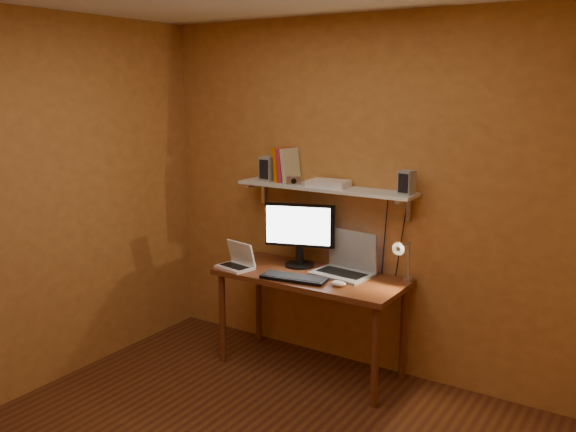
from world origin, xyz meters
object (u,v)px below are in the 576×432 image
Objects in this scene: netbook at (238,261)px; speaker_left at (268,169)px; laptop at (346,263)px; shelf_camera at (294,181)px; mouse at (338,284)px; router at (329,183)px; desk at (310,285)px; keyboard at (294,278)px; monitor at (300,231)px; desk_lamp at (403,256)px; wall_shelf at (324,188)px; speaker_right at (407,182)px.

speaker_left reaches higher than netbook.
shelf_camera is at bearing -168.43° from laptop.
mouse is 0.75m from router.
desk is 0.20m from keyboard.
monitor is 0.44m from router.
laptop reaches higher than mouse.
desk is 3.73× the size of desk_lamp.
keyboard is 1.62× the size of router.
desk_lamp is at bearing -19.19° from monitor.
laptop is at bearing -10.31° from router.
mouse reaches higher than desk.
speaker_left reaches higher than keyboard.
wall_shelf reaches higher than netbook.
laptop is 0.82m from netbook.
speaker_right is at bearing -14.80° from monitor.
desk is 0.96m from speaker_left.
desk_lamp is 0.77m from router.
desk_lamp is (0.69, 0.30, 0.20)m from keyboard.
wall_shelf is 7.34× the size of speaker_left.
laptop is at bearing -15.53° from monitor.
mouse is 0.86m from shelf_camera.
speaker_left reaches higher than mouse.
laptop is 0.60m from router.
mouse is at bearing -17.14° from speaker_left.
shelf_camera reaches higher than netbook.
mouse reaches higher than keyboard.
netbook is 1.02× the size of router.
wall_shelf is at bearing 90.00° from desk.
netbook reaches higher than mouse.
speaker_left is 0.66× the size of router.
router reaches higher than monitor.
mouse is at bearing 13.15° from netbook.
laptop is at bearing 2.30° from speaker_left.
laptop is (0.21, -0.04, -0.53)m from wall_shelf.
shelf_camera is at bearing 113.02° from keyboard.
router is (-0.18, 0.03, 0.57)m from laptop.
speaker_left is at bearing -175.79° from laptop.
laptop is 0.42m from keyboard.
router is at bearing -7.34° from wall_shelf.
desk_lamp is at bearing 0.48° from shelf_camera.
laptop is 1.53× the size of router.
keyboard is (-0.03, -0.18, 0.10)m from desk.
speaker_right is (0.64, -0.00, 0.10)m from wall_shelf.
desk is 7.34× the size of speaker_left.
wall_shelf is 0.23m from shelf_camera.
wall_shelf is at bearing 44.26° from netbook.
speaker_right is at bearing 4.75° from speaker_left.
speaker_right is 0.57× the size of router.
keyboard is 4.39× the size of mouse.
laptop is (0.21, 0.16, 0.17)m from desk.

